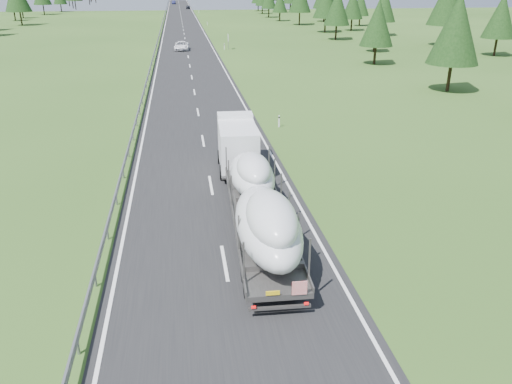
{
  "coord_description": "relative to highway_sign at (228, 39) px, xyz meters",
  "views": [
    {
      "loc": [
        -1.44,
        -9.8,
        11.45
      ],
      "look_at": [
        1.9,
        12.35,
        1.84
      ],
      "focal_mm": 35.0,
      "sensor_mm": 36.0,
      "label": 1
    }
  ],
  "objects": [
    {
      "name": "boat_truck",
      "position": [
        -5.3,
        -67.1,
        0.13
      ],
      "size": [
        2.99,
        17.89,
        3.64
      ],
      "color": "white",
      "rests_on": "ground"
    },
    {
      "name": "marker_posts",
      "position": [
        -0.7,
        75.0,
        -1.27
      ],
      "size": [
        0.13,
        350.08,
        1.0
      ],
      "color": "silver",
      "rests_on": "ground"
    },
    {
      "name": "guardrail",
      "position": [
        -12.5,
        19.94,
        -1.21
      ],
      "size": [
        0.1,
        400.0,
        0.76
      ],
      "color": "slate",
      "rests_on": "ground"
    },
    {
      "name": "distant_car_dark",
      "position": [
        -3.75,
        128.42,
        -1.13
      ],
      "size": [
        1.84,
        4.05,
        1.35
      ],
      "primitive_type": "imported",
      "rotation": [
        0.0,
        0.0,
        -0.06
      ],
      "color": "black",
      "rests_on": "ground"
    },
    {
      "name": "distant_car_blue",
      "position": [
        -9.6,
        171.61,
        -1.01
      ],
      "size": [
        1.99,
        4.92,
        1.59
      ],
      "primitive_type": "imported",
      "rotation": [
        0.0,
        0.0,
        -0.06
      ],
      "color": "#16193D",
      "rests_on": "ground"
    },
    {
      "name": "distant_van",
      "position": [
        -8.09,
        0.39,
        -1.09
      ],
      "size": [
        2.62,
        5.27,
        1.43
      ],
      "primitive_type": "imported",
      "rotation": [
        0.0,
        0.0,
        -0.05
      ],
      "color": "white",
      "rests_on": "ground"
    },
    {
      "name": "road_surface",
      "position": [
        -7.2,
        20.0,
        -1.8
      ],
      "size": [
        10.0,
        400.0,
        0.02
      ],
      "primitive_type": "cube",
      "color": "black",
      "rests_on": "ground"
    },
    {
      "name": "highway_sign",
      "position": [
        0.0,
        0.0,
        0.0
      ],
      "size": [
        0.08,
        0.9,
        2.6
      ],
      "color": "slate",
      "rests_on": "ground"
    }
  ]
}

